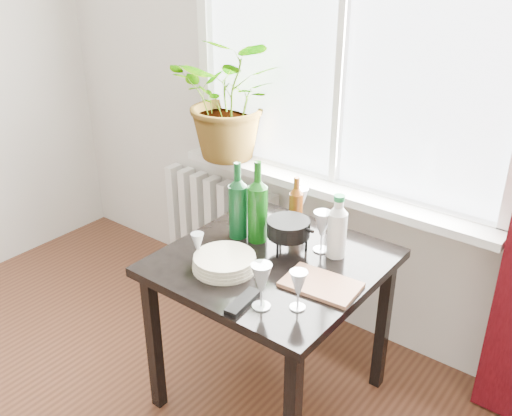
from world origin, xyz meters
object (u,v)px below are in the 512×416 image
Objects in this scene: table at (272,277)px; bottle_amber at (296,203)px; radiator at (220,222)px; wineglass_far_right at (298,290)px; fondue_pot at (288,235)px; wine_bottle_right at (258,201)px; tv_remote at (243,302)px; wineglass_front_left at (198,247)px; wine_bottle_left at (238,200)px; plate_stack at (225,262)px; potted_plant at (232,98)px; wineglass_back_center at (322,231)px; cutting_board at (321,285)px; cleaning_bottle at (337,226)px; wineglass_back_left at (301,204)px; wineglass_front_right at (261,286)px.

table is 0.36m from bottle_amber.
radiator is 1.48m from wineglass_far_right.
table is at bearing -78.37° from fondue_pot.
table is 2.26× the size of wine_bottle_right.
wineglass_front_left is at bearing 153.25° from tv_remote.
wine_bottle_left is 1.36× the size of plate_stack.
plate_stack is at bearing 138.85° from tv_remote.
potted_plant is 1.30m from tv_remote.
wine_bottle_right is at bearing -42.17° from potted_plant.
wineglass_back_center is at bearing -26.59° from potted_plant.
wineglass_far_right reaches higher than table.
wineglass_front_left is at bearing -163.28° from cutting_board.
cleaning_bottle reaches higher than radiator.
tv_remote is 0.32m from cutting_board.
wineglass_back_center is at bearing 47.27° from wineglass_front_left.
wineglass_back_left reaches higher than wineglass_front_left.
tv_remote is (-0.02, -0.51, -0.08)m from wineglass_back_center.
potted_plant is 0.80m from wine_bottle_right.
wine_bottle_left reaches higher than tv_remote.
potted_plant is at bearing 146.39° from cutting_board.
wineglass_front_left reaches higher than tv_remote.
radiator is 1.09m from table.
cleaning_bottle is (1.05, -0.45, 0.50)m from radiator.
cleaning_bottle reaches higher than wineglass_far_right.
wineglass_far_right is 0.39m from plate_stack.
wineglass_front_left is (-0.16, -0.48, -0.06)m from bottle_amber.
table is at bearing 41.35° from wineglass_front_left.
wineglass_front_right is (0.88, -0.89, -0.34)m from potted_plant.
radiator is 4.94× the size of wineglass_back_left.
wineglass_far_right is (0.28, -0.22, 0.17)m from table.
potted_plant is 2.38× the size of cleaning_bottle.
potted_plant is at bearing -12.77° from radiator.
wineglass_back_center is 0.65× the size of cutting_board.
cutting_board is at bearing 16.72° from wineglass_front_left.
wineglass_back_left is (-0.03, 0.09, -0.05)m from bottle_amber.
wineglass_far_right is (0.11, 0.07, -0.01)m from wineglass_front_right.
plate_stack is at bearing -120.72° from table.
fondue_pot is at bearing 111.87° from wineglass_front_right.
wine_bottle_right is at bearing 98.43° from plate_stack.
wineglass_back_left is at bearing -19.45° from radiator.
plate_stack is 0.40m from cutting_board.
wineglass_front_left reaches higher than plate_stack.
wine_bottle_right is 0.36m from cleaning_bottle.
wineglass_front_right is 0.87× the size of fondue_pot.
cutting_board is at bearing -33.61° from potted_plant.
wineglass_far_right is 0.19m from cutting_board.
cleaning_bottle is at bearing 42.42° from fondue_pot.
wineglass_back_left is at bearing -20.97° from potted_plant.
potted_plant is 4.20× the size of wineglass_far_right.
radiator is 1.12m from wineglass_front_left.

